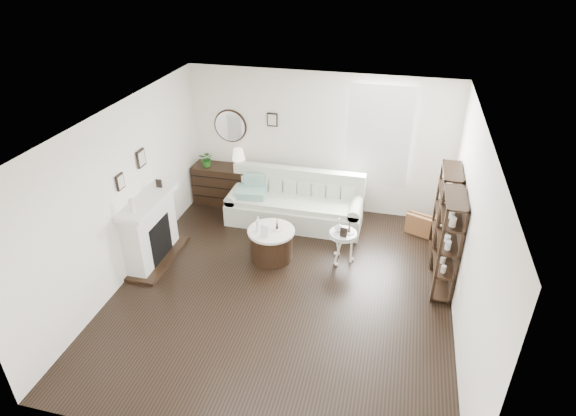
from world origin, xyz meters
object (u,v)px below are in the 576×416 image
(dresser, at_px, (224,184))
(pedestal_table, at_px, (343,235))
(drum_table, at_px, (271,244))
(sofa, at_px, (295,206))

(dresser, bearing_deg, pedestal_table, -29.44)
(dresser, xyz_separation_m, drum_table, (1.45, -1.66, -0.12))
(sofa, xyz_separation_m, pedestal_table, (1.05, -1.08, 0.18))
(drum_table, bearing_deg, dresser, 131.12)
(drum_table, bearing_deg, sofa, 84.81)
(sofa, bearing_deg, drum_table, -95.19)
(sofa, height_order, pedestal_table, sofa)
(pedestal_table, bearing_deg, dresser, 150.56)
(sofa, height_order, drum_table, sofa)
(sofa, distance_m, drum_table, 1.28)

